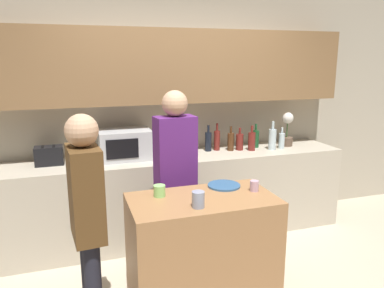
% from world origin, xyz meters
% --- Properties ---
extents(back_wall, '(6.40, 0.40, 2.70)m').
position_xyz_m(back_wall, '(0.00, 1.66, 1.54)').
color(back_wall, '#B2A893').
rests_on(back_wall, ground_plane).
extents(back_counter, '(3.60, 0.62, 0.90)m').
position_xyz_m(back_counter, '(0.00, 1.39, 0.45)').
color(back_counter, '#B7AD99').
rests_on(back_counter, ground_plane).
extents(kitchen_island, '(1.08, 0.58, 0.91)m').
position_xyz_m(kitchen_island, '(-0.21, 0.14, 0.45)').
color(kitchen_island, '#996B42').
rests_on(kitchen_island, ground_plane).
extents(microwave, '(0.52, 0.39, 0.30)m').
position_xyz_m(microwave, '(-0.58, 1.45, 1.05)').
color(microwave, '#B7BABC').
rests_on(microwave, back_counter).
extents(toaster, '(0.26, 0.16, 0.18)m').
position_xyz_m(toaster, '(-1.31, 1.45, 0.99)').
color(toaster, black).
rests_on(toaster, back_counter).
extents(potted_plant, '(0.14, 0.14, 0.39)m').
position_xyz_m(potted_plant, '(1.31, 1.45, 1.10)').
color(potted_plant, brown).
rests_on(potted_plant, back_counter).
extents(bottle_0, '(0.07, 0.07, 0.29)m').
position_xyz_m(bottle_0, '(0.34, 1.50, 1.01)').
color(bottle_0, black).
rests_on(bottle_0, back_counter).
extents(bottle_1, '(0.07, 0.07, 0.30)m').
position_xyz_m(bottle_1, '(0.45, 1.50, 1.02)').
color(bottle_1, maroon).
rests_on(bottle_1, back_counter).
extents(bottle_2, '(0.07, 0.07, 0.27)m').
position_xyz_m(bottle_2, '(0.59, 1.44, 1.01)').
color(bottle_2, '#472814').
rests_on(bottle_2, back_counter).
extents(bottle_3, '(0.08, 0.08, 0.25)m').
position_xyz_m(bottle_3, '(0.69, 1.43, 1.00)').
color(bottle_3, maroon).
rests_on(bottle_3, back_counter).
extents(bottle_4, '(0.08, 0.08, 0.28)m').
position_xyz_m(bottle_4, '(0.81, 1.37, 1.01)').
color(bottle_4, maroon).
rests_on(bottle_4, back_counter).
extents(bottle_5, '(0.08, 0.08, 0.27)m').
position_xyz_m(bottle_5, '(0.92, 1.49, 1.01)').
color(bottle_5, '#194723').
rests_on(bottle_5, back_counter).
extents(bottle_6, '(0.08, 0.08, 0.32)m').
position_xyz_m(bottle_6, '(1.05, 1.33, 1.03)').
color(bottle_6, silver).
rests_on(bottle_6, back_counter).
extents(bottle_7, '(0.07, 0.07, 0.24)m').
position_xyz_m(bottle_7, '(1.18, 1.35, 0.99)').
color(bottle_7, silver).
rests_on(bottle_7, back_counter).
extents(plate_on_island, '(0.26, 0.26, 0.01)m').
position_xyz_m(plate_on_island, '(0.04, 0.33, 0.92)').
color(plate_on_island, '#2D5684').
rests_on(plate_on_island, kitchen_island).
extents(cup_0, '(0.07, 0.07, 0.08)m').
position_xyz_m(cup_0, '(0.22, 0.15, 0.95)').
color(cup_0, '#BE98AE').
rests_on(cup_0, kitchen_island).
extents(cup_1, '(0.09, 0.09, 0.11)m').
position_xyz_m(cup_1, '(-0.30, -0.02, 0.97)').
color(cup_1, '#8690A7').
rests_on(cup_1, kitchen_island).
extents(cup_2, '(0.09, 0.09, 0.09)m').
position_xyz_m(cup_2, '(-0.50, 0.27, 0.95)').
color(cup_2, '#90D571').
rests_on(cup_2, kitchen_island).
extents(person_left, '(0.22, 0.36, 1.58)m').
position_xyz_m(person_left, '(-1.03, 0.06, 0.93)').
color(person_left, black).
rests_on(person_left, ground_plane).
extents(person_center, '(0.36, 0.22, 1.65)m').
position_xyz_m(person_center, '(-0.26, 0.69, 0.98)').
color(person_center, black).
rests_on(person_center, ground_plane).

